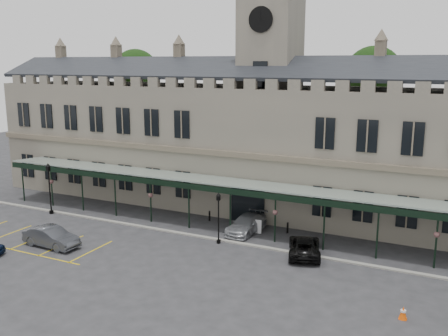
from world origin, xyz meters
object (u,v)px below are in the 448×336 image
at_px(lamp_post_left, 49,184).
at_px(car_van, 304,246).
at_px(car_left_b, 51,237).
at_px(lamp_post_mid, 219,213).
at_px(car_taxi, 246,224).
at_px(station_building, 269,144).
at_px(traffic_cone, 403,313).
at_px(sign_board, 257,227).
at_px(clock_tower, 270,75).

distance_m(lamp_post_left, car_van, 25.17).
distance_m(lamp_post_left, car_left_b, 9.54).
bearing_deg(car_van, lamp_post_left, -16.47).
height_order(lamp_post_mid, car_taxi, lamp_post_mid).
relative_size(car_left_b, car_taxi, 0.95).
bearing_deg(station_building, car_van, -56.07).
distance_m(traffic_cone, car_van, 10.45).
bearing_deg(car_left_b, lamp_post_left, 47.55).
height_order(station_building, car_van, station_building).
bearing_deg(traffic_cone, sign_board, 142.77).
bearing_deg(traffic_cone, lamp_post_mid, 157.17).
distance_m(traffic_cone, car_left_b, 26.40).
height_order(station_building, traffic_cone, station_building).
height_order(station_building, sign_board, station_building).
bearing_deg(traffic_cone, car_taxi, 145.24).
xyz_separation_m(clock_tower, car_taxi, (1.00, -7.69, -12.38)).
distance_m(clock_tower, sign_board, 14.73).
relative_size(lamp_post_left, traffic_cone, 6.49).
xyz_separation_m(lamp_post_mid, car_left_b, (-11.54, -6.46, -1.72)).
relative_size(clock_tower, lamp_post_left, 4.98).
height_order(station_building, car_left_b, station_building).
height_order(traffic_cone, car_left_b, car_left_b).
xyz_separation_m(traffic_cone, car_taxi, (-13.90, 9.64, 0.36)).
bearing_deg(traffic_cone, lamp_post_left, 169.06).
relative_size(lamp_post_left, lamp_post_mid, 1.17).
relative_size(clock_tower, lamp_post_mid, 5.85).
bearing_deg(clock_tower, car_taxi, -82.59).
height_order(clock_tower, car_taxi, clock_tower).
bearing_deg(car_taxi, clock_tower, 101.15).
xyz_separation_m(lamp_post_left, car_left_b, (6.56, -6.58, -2.16)).
bearing_deg(sign_board, clock_tower, 98.76).
bearing_deg(clock_tower, traffic_cone, -49.32).
distance_m(station_building, clock_tower, 6.64).
bearing_deg(sign_board, traffic_cone, -43.05).
bearing_deg(traffic_cone, station_building, 130.82).
bearing_deg(sign_board, station_building, 98.93).
height_order(traffic_cone, car_taxi, car_taxi).
relative_size(station_building, clock_tower, 2.42).
relative_size(traffic_cone, car_taxi, 0.15).
relative_size(sign_board, car_taxi, 0.24).
xyz_separation_m(station_building, car_left_b, (-11.50, -17.46, -5.67)).
xyz_separation_m(lamp_post_left, lamp_post_mid, (18.10, -0.12, -0.44)).
distance_m(lamp_post_mid, traffic_cone, 16.26).
xyz_separation_m(lamp_post_left, sign_board, (20.01, 3.47, -2.37)).
bearing_deg(car_taxi, car_left_b, -138.00).
relative_size(lamp_post_left, car_van, 1.00).
distance_m(lamp_post_left, sign_board, 20.45).
bearing_deg(car_taxi, lamp_post_mid, -102.03).
bearing_deg(traffic_cone, car_van, 139.10).
relative_size(station_building, lamp_post_mid, 14.16).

